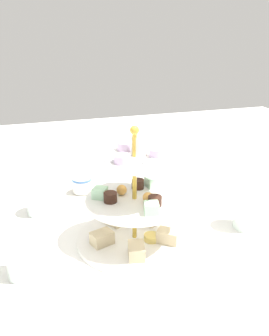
{
  "coord_description": "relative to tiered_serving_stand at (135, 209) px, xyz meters",
  "views": [
    {
      "loc": [
        -0.22,
        -0.71,
        0.48
      ],
      "look_at": [
        0.0,
        0.0,
        0.18
      ],
      "focal_mm": 39.13,
      "sensor_mm": 36.0,
      "label": 1
    }
  ],
  "objects": [
    {
      "name": "ground_plane",
      "position": [
        -0.0,
        0.0,
        -0.08
      ],
      "size": [
        2.4,
        2.4,
        0.0
      ],
      "primitive_type": "plane",
      "color": "white"
    },
    {
      "name": "teacup_with_saucer",
      "position": [
        -0.07,
        0.29,
        -0.06
      ],
      "size": [
        0.09,
        0.09,
        0.05
      ],
      "color": "white",
      "rests_on": "ground_plane"
    },
    {
      "name": "tiered_serving_stand",
      "position": [
        0.0,
        0.0,
        0.0
      ],
      "size": [
        0.27,
        0.27,
        0.28
      ],
      "color": "white",
      "rests_on": "ground_plane"
    },
    {
      "name": "water_glass_short_left",
      "position": [
        -0.21,
        0.2,
        -0.04
      ],
      "size": [
        0.06,
        0.06,
        0.08
      ],
      "primitive_type": "cylinder",
      "color": "silver",
      "rests_on": "ground_plane"
    },
    {
      "name": "water_glass_tall_right",
      "position": [
        0.29,
        -0.02,
        -0.02
      ],
      "size": [
        0.07,
        0.07,
        0.12
      ],
      "primitive_type": "cylinder",
      "color": "silver",
      "rests_on": "ground_plane"
    },
    {
      "name": "butter_knife_right",
      "position": [
        0.18,
        0.29,
        -0.08
      ],
      "size": [
        0.16,
        0.08,
        0.0
      ],
      "primitive_type": "cube",
      "rotation": [
        0.0,
        0.0,
        9.05
      ],
      "color": "silver",
      "rests_on": "ground_plane"
    },
    {
      "name": "water_glass_mid_back",
      "position": [
        -0.25,
        -0.06,
        -0.03
      ],
      "size": [
        0.06,
        0.06,
        0.1
      ],
      "primitive_type": "cylinder",
      "color": "silver",
      "rests_on": "ground_plane"
    }
  ]
}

